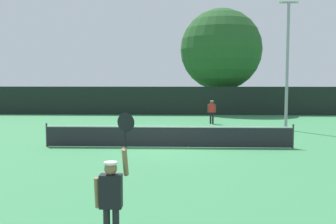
{
  "coord_description": "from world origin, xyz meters",
  "views": [
    {
      "loc": [
        0.67,
        -17.09,
        2.98
      ],
      "look_at": [
        -0.17,
        3.96,
        1.27
      ],
      "focal_mm": 41.25,
      "sensor_mm": 36.0,
      "label": 1
    }
  ],
  "objects": [
    {
      "name": "ground_plane",
      "position": [
        0.0,
        0.0,
        0.0
      ],
      "size": [
        120.0,
        120.0,
        0.0
      ],
      "primitive_type": "plane",
      "color": "#387F4C"
    },
    {
      "name": "tennis_net",
      "position": [
        0.0,
        0.0,
        0.51
      ],
      "size": [
        11.12,
        0.08,
        1.07
      ],
      "color": "#232328",
      "rests_on": "ground"
    },
    {
      "name": "perimeter_fence",
      "position": [
        0.0,
        16.65,
        1.23
      ],
      "size": [
        39.61,
        0.12,
        2.47
      ],
      "primitive_type": "cube",
      "color": "black",
      "rests_on": "ground"
    },
    {
      "name": "player_serving",
      "position": [
        -0.56,
        -10.61,
        1.05
      ],
      "size": [
        0.68,
        0.39,
        2.43
      ],
      "color": "black",
      "rests_on": "ground"
    },
    {
      "name": "player_receiving",
      "position": [
        2.63,
        9.6,
        0.98
      ],
      "size": [
        0.57,
        0.24,
        1.61
      ],
      "rotation": [
        0.0,
        0.0,
        3.14
      ],
      "color": "red",
      "rests_on": "ground"
    },
    {
      "name": "tennis_ball",
      "position": [
        0.9,
        -0.28,
        0.03
      ],
      "size": [
        0.07,
        0.07,
        0.07
      ],
      "primitive_type": "sphere",
      "color": "#CCE033",
      "rests_on": "ground"
    },
    {
      "name": "light_pole",
      "position": [
        6.88,
        6.41,
        4.5
      ],
      "size": [
        1.18,
        0.28,
        7.88
      ],
      "color": "gray",
      "rests_on": "ground"
    },
    {
      "name": "large_tree",
      "position": [
        4.21,
        19.88,
        5.91
      ],
      "size": [
        7.68,
        7.68,
        9.75
      ],
      "color": "brown",
      "rests_on": "ground"
    },
    {
      "name": "parked_car_near",
      "position": [
        -8.53,
        24.43,
        0.78
      ],
      "size": [
        2.26,
        4.35,
        1.69
      ],
      "rotation": [
        0.0,
        0.0,
        0.09
      ],
      "color": "white",
      "rests_on": "ground"
    },
    {
      "name": "parked_car_mid",
      "position": [
        2.06,
        23.62,
        0.78
      ],
      "size": [
        2.25,
        4.35,
        1.69
      ],
      "rotation": [
        0.0,
        0.0,
        -0.09
      ],
      "color": "white",
      "rests_on": "ground"
    },
    {
      "name": "parked_car_far",
      "position": [
        6.56,
        22.96,
        0.78
      ],
      "size": [
        2.24,
        4.34,
        1.69
      ],
      "rotation": [
        0.0,
        0.0,
        -0.08
      ],
      "color": "red",
      "rests_on": "ground"
    }
  ]
}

